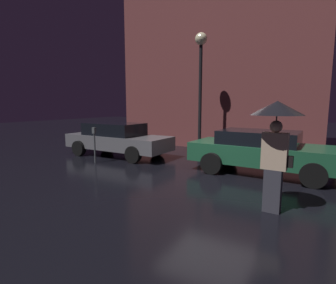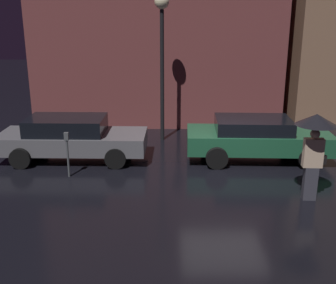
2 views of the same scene
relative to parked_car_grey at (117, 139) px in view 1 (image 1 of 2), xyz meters
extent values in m
plane|color=black|center=(4.69, -1.43, -0.72)|extent=(60.00, 60.00, 0.00)
cube|color=brown|center=(2.62, 5.07, 3.61)|extent=(9.93, 3.00, 8.66)
cube|color=slate|center=(0.05, 0.00, -0.13)|extent=(4.62, 1.77, 0.55)
cube|color=black|center=(-0.13, 0.00, 0.40)|extent=(2.42, 1.52, 0.50)
cylinder|color=black|center=(1.47, 0.83, -0.41)|extent=(0.63, 0.22, 0.63)
cylinder|color=black|center=(1.47, -0.83, -0.41)|extent=(0.63, 0.22, 0.63)
cylinder|color=black|center=(-1.37, 0.83, -0.41)|extent=(0.63, 0.22, 0.63)
cylinder|color=black|center=(-1.37, -0.83, -0.41)|extent=(0.63, 0.22, 0.63)
cube|color=#1E5638|center=(5.87, 0.02, -0.10)|extent=(4.50, 1.91, 0.59)
cube|color=black|center=(5.70, 0.02, 0.40)|extent=(2.37, 1.62, 0.41)
cylinder|color=black|center=(7.25, 0.89, -0.39)|extent=(0.66, 0.22, 0.66)
cylinder|color=black|center=(7.25, -0.85, -0.39)|extent=(0.66, 0.22, 0.66)
cylinder|color=black|center=(4.50, 0.89, -0.39)|extent=(0.66, 0.22, 0.66)
cylinder|color=black|center=(4.50, -0.85, -0.39)|extent=(0.66, 0.22, 0.66)
cube|color=#383842|center=(6.57, -2.99, -0.29)|extent=(0.34, 0.23, 0.87)
cube|color=#D1B293|center=(6.57, -2.99, 0.51)|extent=(0.48, 0.24, 0.72)
sphere|color=tan|center=(6.57, -2.99, 0.98)|extent=(0.23, 0.23, 0.23)
cylinder|color=black|center=(6.57, -2.99, 0.78)|extent=(0.02, 0.02, 0.84)
cone|color=black|center=(6.57, -2.99, 1.34)|extent=(0.99, 0.99, 0.27)
cube|color=black|center=(6.83, -2.99, 0.32)|extent=(0.17, 0.11, 0.22)
cylinder|color=#4C5154|center=(0.22, -1.49, -0.18)|extent=(0.06, 0.06, 1.09)
cube|color=#4C5154|center=(0.22, -1.49, 0.48)|extent=(0.12, 0.10, 0.22)
cylinder|color=black|center=(2.84, 2.10, 1.56)|extent=(0.14, 0.14, 4.57)
sphere|color=#F9EAB7|center=(2.84, 2.10, 4.10)|extent=(0.50, 0.50, 0.50)
camera|label=1|loc=(7.26, -8.36, 1.39)|focal=28.00mm
camera|label=2|loc=(3.04, -12.65, 3.80)|focal=45.00mm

